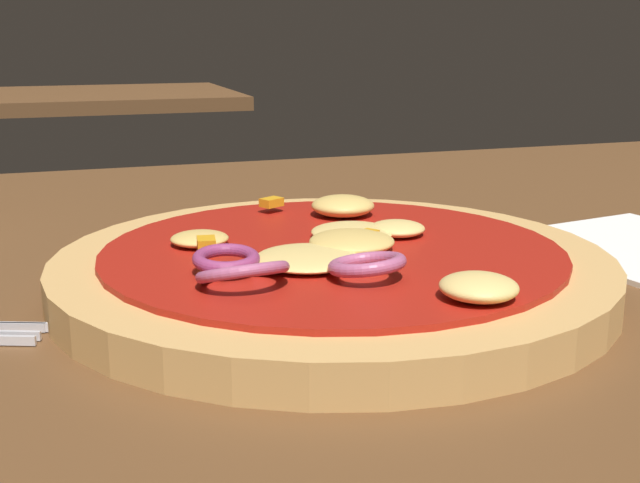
% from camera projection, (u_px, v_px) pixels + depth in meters
% --- Properties ---
extents(dining_table, '(1.11, 0.85, 0.03)m').
position_uv_depth(dining_table, '(396.00, 315.00, 0.42)').
color(dining_table, brown).
rests_on(dining_table, ground).
extents(pizza, '(0.28, 0.28, 0.04)m').
position_uv_depth(pizza, '(333.00, 268.00, 0.41)').
color(pizza, tan).
rests_on(pizza, dining_table).
extents(napkin, '(0.14, 0.14, 0.00)m').
position_uv_depth(napkin, '(635.00, 245.00, 0.50)').
color(napkin, white).
rests_on(napkin, dining_table).
extents(background_table, '(0.65, 0.44, 0.03)m').
position_uv_depth(background_table, '(72.00, 99.00, 1.68)').
color(background_table, brown).
rests_on(background_table, ground).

